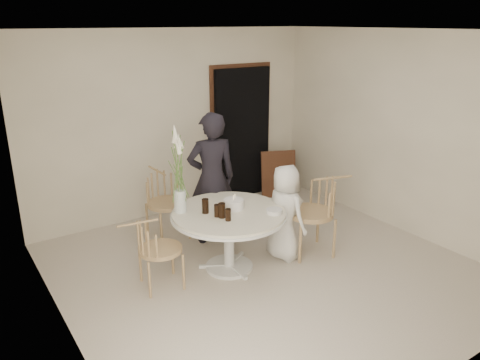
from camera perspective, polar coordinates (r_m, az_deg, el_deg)
ground at (r=5.66m, az=3.11°, el=-10.71°), size 4.50×4.50×0.00m
room_shell at (r=5.06m, az=3.44°, el=5.45°), size 4.50×4.50×4.50m
doorway at (r=7.58m, az=0.25°, el=5.59°), size 1.00×0.10×2.10m
door_trim at (r=7.59m, az=0.08°, el=6.09°), size 1.12×0.03×2.22m
table at (r=5.39m, az=-1.36°, el=-4.95°), size 1.33×1.33×0.73m
picture_frame at (r=7.76m, az=4.72°, el=0.74°), size 0.60×0.38×0.77m
chair_far at (r=6.36m, az=-9.45°, el=-1.69°), size 0.52×0.56×0.91m
chair_right at (r=5.88m, az=9.87°, el=-2.89°), size 0.69×0.65×0.99m
chair_left at (r=5.12m, az=-10.96°, el=-7.70°), size 0.53×0.49×0.82m
girl at (r=6.01m, az=-3.47°, el=0.16°), size 0.72×0.57×1.73m
boy at (r=5.68m, az=5.52°, el=-3.98°), size 0.44×0.62×1.19m
birthday_cake at (r=5.39m, az=-0.79°, el=-2.96°), size 0.23×0.23×0.16m
cola_tumbler_a at (r=5.08m, az=-1.46°, el=-4.26°), size 0.07×0.07×0.14m
cola_tumbler_b at (r=5.18m, az=-2.81°, el=-3.75°), size 0.09×0.09×0.14m
cola_tumbler_c at (r=5.28m, az=-4.25°, el=-3.19°), size 0.09×0.09×0.17m
cola_tumbler_d at (r=5.15m, az=-2.23°, el=-3.73°), size 0.10×0.10×0.17m
plate_stack at (r=5.30m, az=4.20°, el=-3.82°), size 0.22×0.22×0.05m
flower_vase at (r=5.22m, az=-7.46°, el=0.77°), size 0.14×0.14×1.02m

